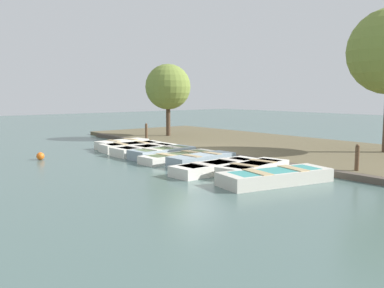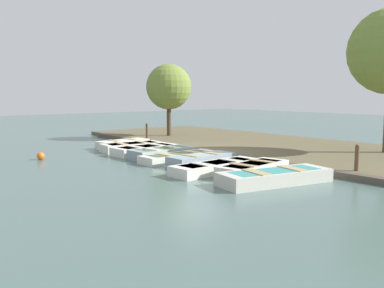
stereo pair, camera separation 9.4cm
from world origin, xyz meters
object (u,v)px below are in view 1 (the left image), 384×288
(rowboat_3, at_px, (162,153))
(buoy, at_px, (40,156))
(rowboat_6, at_px, (217,167))
(mooring_post_far, at_px, (357,160))
(park_tree_far_left, at_px, (168,87))
(rowboat_8, at_px, (276,177))
(rowboat_1, at_px, (132,147))
(rowboat_0, at_px, (122,144))
(rowboat_4, at_px, (179,157))
(rowboat_2, at_px, (145,150))
(mooring_post_near, at_px, (146,133))
(rowboat_5, at_px, (202,159))
(rowboat_7, at_px, (254,169))

(rowboat_3, relative_size, buoy, 9.20)
(rowboat_6, relative_size, mooring_post_far, 3.31)
(park_tree_far_left, bearing_deg, rowboat_6, 62.69)
(rowboat_6, distance_m, rowboat_8, 2.48)
(rowboat_1, distance_m, mooring_post_far, 10.42)
(rowboat_8, bearing_deg, rowboat_0, -81.96)
(rowboat_6, bearing_deg, rowboat_4, -102.18)
(rowboat_2, bearing_deg, rowboat_0, -99.77)
(buoy, xyz_separation_m, park_tree_far_left, (-8.78, -3.12, 2.92))
(rowboat_3, relative_size, mooring_post_near, 2.70)
(rowboat_1, height_order, buoy, rowboat_1)
(rowboat_0, bearing_deg, rowboat_1, 74.33)
(rowboat_3, bearing_deg, rowboat_4, 87.95)
(rowboat_3, distance_m, mooring_post_far, 7.87)
(rowboat_3, distance_m, rowboat_8, 6.44)
(rowboat_3, xyz_separation_m, rowboat_5, (-0.11, 2.45, -0.00))
(rowboat_3, bearing_deg, rowboat_7, 88.51)
(rowboat_5, height_order, rowboat_8, rowboat_8)
(rowboat_4, relative_size, rowboat_7, 1.14)
(rowboat_0, distance_m, rowboat_3, 3.94)
(rowboat_2, height_order, buoy, rowboat_2)
(rowboat_8, bearing_deg, mooring_post_near, -92.07)
(rowboat_3, distance_m, buoy, 5.01)
(rowboat_0, relative_size, mooring_post_far, 2.54)
(rowboat_3, distance_m, mooring_post_near, 5.61)
(rowboat_0, distance_m, mooring_post_far, 11.59)
(rowboat_8, bearing_deg, rowboat_3, -81.23)
(rowboat_7, relative_size, rowboat_8, 0.80)
(rowboat_3, bearing_deg, park_tree_far_left, -131.21)
(rowboat_5, xyz_separation_m, rowboat_8, (0.45, 3.97, 0.00))
(rowboat_0, relative_size, rowboat_8, 0.73)
(park_tree_far_left, bearing_deg, rowboat_1, 35.02)
(rowboat_2, xyz_separation_m, mooring_post_near, (-2.47, -3.69, 0.35))
(rowboat_6, xyz_separation_m, mooring_post_near, (-2.97, -8.97, 0.36))
(mooring_post_near, distance_m, park_tree_far_left, 3.35)
(rowboat_8, bearing_deg, buoy, -55.01)
(rowboat_4, relative_size, mooring_post_near, 3.16)
(rowboat_3, height_order, rowboat_5, rowboat_3)
(rowboat_4, xyz_separation_m, mooring_post_far, (-2.47, 6.31, 0.38))
(rowboat_1, xyz_separation_m, mooring_post_far, (-2.36, 10.15, 0.35))
(rowboat_0, relative_size, mooring_post_near, 2.54)
(rowboat_4, height_order, rowboat_6, rowboat_6)
(rowboat_7, relative_size, mooring_post_far, 2.78)
(rowboat_3, height_order, mooring_post_far, mooring_post_far)
(rowboat_3, height_order, rowboat_7, rowboat_3)
(rowboat_1, relative_size, rowboat_3, 1.02)
(rowboat_0, bearing_deg, rowboat_8, 80.37)
(mooring_post_far, bearing_deg, rowboat_4, -68.64)
(rowboat_1, relative_size, rowboat_8, 0.80)
(rowboat_0, xyz_separation_m, rowboat_5, (0.23, 6.38, 0.00))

